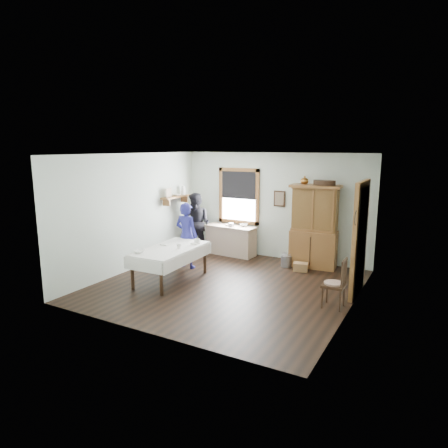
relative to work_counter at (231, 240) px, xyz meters
The scene contains 20 objects.
room 2.61m from the work_counter, 63.52° to the right, with size 5.01×5.01×2.70m.
window 1.28m from the work_counter, 74.78° to the left, with size 1.18×0.07×1.48m.
doorway 3.85m from the work_counter, 20.45° to the right, with size 0.09×1.14×2.22m.
wall_shelf 1.86m from the work_counter, 153.95° to the right, with size 0.24×1.00×0.44m.
framed_picture 1.72m from the work_counter, 13.34° to the left, with size 0.30×0.04×0.40m, color #362313.
rug_beater 4.21m from the work_counter, 27.89° to the right, with size 0.27×0.27×0.01m, color black.
work_counter is the anchor object (origin of this frame).
china_hutch 2.32m from the work_counter, ahead, with size 1.16×0.55×1.97m, color olive.
dining_table 2.51m from the work_counter, 92.83° to the right, with size 0.96×1.83×0.73m, color white.
spindle_chair 3.98m from the work_counter, 34.28° to the right, with size 0.42×0.42×0.92m, color #362313.
pail 1.74m from the work_counter, 10.78° to the right, with size 0.26×0.26×0.27m, color gray.
wicker_basket 2.17m from the work_counter, 12.94° to the right, with size 0.33×0.23×0.19m, color olive.
woman_blue 1.61m from the work_counter, 103.56° to the right, with size 0.53×0.35×1.45m, color navy.
figure_dark 0.99m from the work_counter, 158.51° to the right, with size 0.74×0.57×1.52m, color black.
table_cup_a 1.94m from the work_counter, 85.12° to the right, with size 0.13×0.13×0.10m, color white.
table_cup_b 2.49m from the work_counter, 88.44° to the right, with size 0.10×0.10×0.09m, color white.
table_bowl 3.18m from the work_counter, 97.97° to the right, with size 0.23×0.23×0.06m, color white.
counter_book 0.44m from the work_counter, behind, with size 0.17×0.23×0.02m, color #7A6851.
counter_bowl 0.55m from the work_counter, 17.80° to the left, with size 0.21×0.21×0.07m, color white.
shelf_bowl 1.87m from the work_counter, 154.39° to the right, with size 0.22×0.22×0.05m, color white.
Camera 1 is at (3.79, -6.96, 2.86)m, focal length 32.00 mm.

